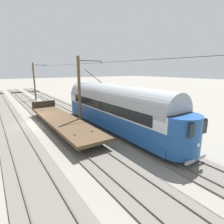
{
  "coord_description": "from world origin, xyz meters",
  "views": [
    {
      "loc": [
        3.42,
        19.74,
        5.66
      ],
      "look_at": [
        -6.18,
        5.45,
        1.63
      ],
      "focal_mm": 29.2,
      "sensor_mm": 36.0,
      "label": 1
    }
  ],
  "objects": [
    {
      "name": "catenary_pole_foreground",
      "position": [
        -3.69,
        -16.53,
        3.59
      ],
      "size": [
        2.68,
        0.28,
        6.87
      ],
      "color": "brown",
      "rests_on": "ground"
    },
    {
      "name": "track_third_siding",
      "position": [
        2.03,
        -0.31,
        0.05
      ],
      "size": [
        2.8,
        80.0,
        0.18
      ],
      "color": "#666059",
      "rests_on": "ground"
    },
    {
      "name": "track_adjacent_siding",
      "position": [
        -2.03,
        -0.31,
        0.05
      ],
      "size": [
        2.8,
        80.0,
        0.18
      ],
      "color": "#666059",
      "rests_on": "ground"
    },
    {
      "name": "track_streetcar_siding",
      "position": [
        -6.08,
        -0.31,
        0.05
      ],
      "size": [
        2.8,
        80.0,
        0.18
      ],
      "color": "#666059",
      "rests_on": "ground"
    },
    {
      "name": "catenary_pole_mid_near",
      "position": [
        -3.69,
        3.72,
        3.59
      ],
      "size": [
        2.68,
        0.28,
        6.87
      ],
      "color": "brown",
      "rests_on": "ground"
    },
    {
      "name": "overhead_wire_run",
      "position": [
        -6.03,
        3.03,
        6.33
      ],
      "size": [
        2.48,
        44.51,
        0.18
      ],
      "color": "black",
      "rests_on": "ground"
    },
    {
      "name": "ground_plane",
      "position": [
        0.0,
        0.0,
        0.0
      ],
      "size": [
        220.0,
        220.0,
        0.0
      ],
      "primitive_type": "plane",
      "color": "gray"
    },
    {
      "name": "flatcar_far_siding",
      "position": [
        -2.03,
        2.76,
        0.86
      ],
      "size": [
        2.8,
        13.93,
        1.6
      ],
      "color": "brown",
      "rests_on": "ground"
    },
    {
      "name": "vintage_streetcar",
      "position": [
        -6.08,
        5.99,
        2.26
      ],
      "size": [
        2.65,
        16.98,
        5.54
      ],
      "color": "#1E4C93",
      "rests_on": "ground"
    }
  ]
}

